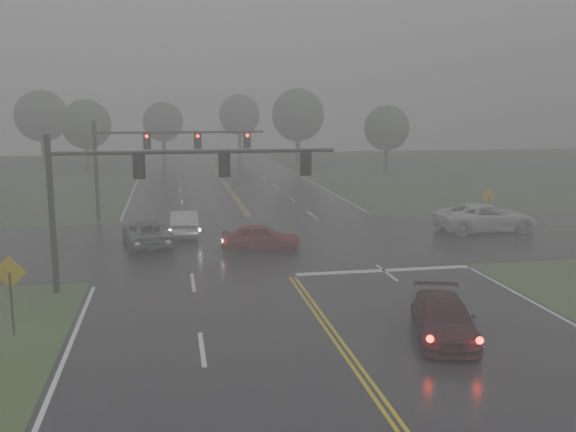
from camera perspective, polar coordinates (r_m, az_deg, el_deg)
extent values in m
plane|color=#2D491F|center=(16.76, 9.87, -18.09)|extent=(180.00, 180.00, 0.00)
cube|color=black|center=(35.13, -1.44, -2.95)|extent=(18.00, 160.00, 0.02)
cube|color=black|center=(37.06, -1.93, -2.27)|extent=(120.00, 14.00, 0.02)
cube|color=silver|center=(30.89, 8.51, -4.86)|extent=(8.50, 0.50, 0.01)
imported|color=black|center=(22.72, 13.61, -10.52)|extent=(3.11, 5.04, 1.36)
imported|color=maroon|center=(34.75, -2.41, -3.10)|extent=(4.48, 2.29, 1.46)
imported|color=#B3B6BB|center=(39.12, -9.18, -1.74)|extent=(1.68, 4.65, 1.52)
imported|color=#54575B|center=(36.77, -12.40, -2.60)|extent=(3.17, 5.47, 1.43)
imported|color=silver|center=(41.70, 17.12, -1.34)|extent=(6.24, 2.90, 1.73)
cylinder|color=black|center=(28.18, -20.24, 0.08)|extent=(0.26, 0.26, 6.62)
cylinder|color=black|center=(27.89, -20.56, 5.29)|extent=(0.17, 0.17, 0.74)
cylinder|color=black|center=(27.48, -8.17, 5.67)|extent=(11.93, 0.17, 0.17)
cube|color=black|center=(27.54, -13.12, 4.37)|extent=(0.31, 0.26, 0.96)
cube|color=black|center=(27.68, -13.10, 4.40)|extent=(0.51, 0.03, 1.15)
cube|color=black|center=(27.60, -5.65, 4.59)|extent=(0.31, 0.26, 0.96)
cube|color=black|center=(27.75, -5.68, 4.62)|extent=(0.51, 0.03, 1.15)
cube|color=black|center=(28.12, 1.66, 4.73)|extent=(0.31, 0.26, 0.96)
cube|color=black|center=(28.27, 1.60, 4.76)|extent=(0.51, 0.03, 1.15)
cylinder|color=black|center=(44.60, -16.68, 3.78)|extent=(0.26, 0.26, 6.75)
cylinder|color=black|center=(44.42, -16.85, 7.15)|extent=(0.17, 0.17, 0.75)
cylinder|color=black|center=(44.16, -9.52, 7.36)|extent=(11.26, 0.17, 0.17)
cube|color=black|center=(44.20, -12.43, 6.54)|extent=(0.32, 0.26, 0.98)
cube|color=black|center=(44.35, -12.43, 6.55)|extent=(0.52, 0.03, 1.17)
cylinder|color=#FF0C05|center=(44.04, -12.45, 6.93)|extent=(0.21, 0.06, 0.21)
cube|color=black|center=(44.22, -8.03, 6.67)|extent=(0.32, 0.26, 0.98)
cube|color=black|center=(44.37, -8.04, 6.68)|extent=(0.52, 0.03, 1.17)
cylinder|color=#FF0C05|center=(44.05, -8.03, 7.06)|extent=(0.21, 0.06, 0.21)
cube|color=black|center=(44.49, -3.65, 6.77)|extent=(0.32, 0.26, 0.98)
cube|color=black|center=(44.64, -3.67, 6.78)|extent=(0.52, 0.03, 1.17)
cylinder|color=#FF0C05|center=(44.33, -3.63, 7.16)|extent=(0.21, 0.06, 0.21)
cylinder|color=black|center=(24.02, -23.35, -7.17)|extent=(0.07, 0.07, 2.20)
cube|color=gold|center=(23.77, -23.52, -4.61)|extent=(1.13, 0.31, 1.16)
cylinder|color=black|center=(43.41, 17.38, 0.42)|extent=(0.07, 0.07, 2.00)
cube|color=gold|center=(43.29, 17.43, 1.73)|extent=(1.04, 0.22, 1.05)
cylinder|color=#342B22|center=(78.03, -17.37, 4.90)|extent=(0.57, 0.57, 3.20)
sphere|color=#33462F|center=(77.81, -17.52, 7.78)|extent=(5.69, 5.69, 5.69)
cylinder|color=#342B22|center=(82.18, 0.88, 5.77)|extent=(0.58, 0.58, 3.74)
sphere|color=#33462F|center=(81.97, 0.89, 8.97)|extent=(6.66, 6.66, 6.66)
cylinder|color=#342B22|center=(92.13, -10.97, 5.85)|extent=(0.53, 0.53, 3.13)
sphere|color=#33462F|center=(91.95, -11.05, 8.23)|extent=(5.56, 5.56, 5.56)
cylinder|color=#342B22|center=(75.99, 8.70, 5.02)|extent=(0.51, 0.51, 2.95)
sphere|color=#33462F|center=(75.78, 8.77, 7.74)|extent=(5.25, 5.25, 5.25)
cylinder|color=#342B22|center=(87.75, -20.89, 5.37)|extent=(0.53, 0.53, 3.68)
sphere|color=#33462F|center=(87.56, -21.08, 8.30)|extent=(6.54, 6.54, 6.54)
cylinder|color=#342B22|center=(101.12, -4.31, 6.48)|extent=(0.58, 0.58, 3.58)
sphere|color=#33462F|center=(100.96, -4.34, 8.96)|extent=(6.36, 6.36, 6.36)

